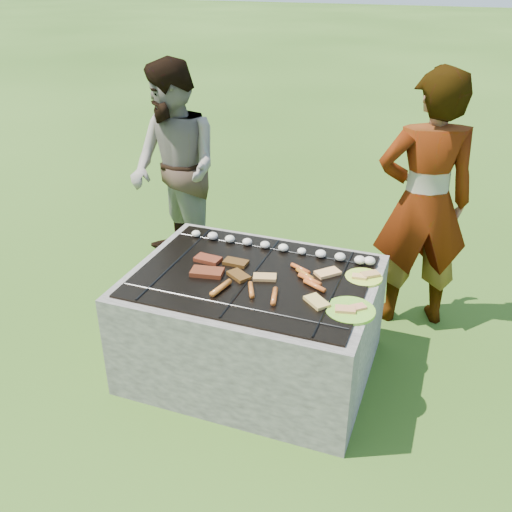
{
  "coord_description": "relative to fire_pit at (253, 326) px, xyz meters",
  "views": [
    {
      "loc": [
        0.94,
        -2.48,
        2.11
      ],
      "look_at": [
        0.0,
        0.05,
        0.7
      ],
      "focal_mm": 40.0,
      "sensor_mm": 36.0,
      "label": 1
    }
  ],
  "objects": [
    {
      "name": "lawn",
      "position": [
        0.0,
        0.0,
        -0.28
      ],
      "size": [
        60.0,
        60.0,
        0.0
      ],
      "primitive_type": "plane",
      "color": "#254411",
      "rests_on": "ground"
    },
    {
      "name": "fire_pit",
      "position": [
        0.0,
        0.0,
        0.0
      ],
      "size": [
        1.3,
        1.0,
        0.62
      ],
      "color": "#A39B91",
      "rests_on": "ground"
    },
    {
      "name": "mushrooms",
      "position": [
        0.09,
        0.32,
        0.35
      ],
      "size": [
        1.11,
        0.07,
        0.04
      ],
      "color": "#E8E4C4",
      "rests_on": "fire_pit"
    },
    {
      "name": "pork_slabs",
      "position": [
        -0.2,
        -0.01,
        0.34
      ],
      "size": [
        0.38,
        0.26,
        0.03
      ],
      "color": "#A1371D",
      "rests_on": "fire_pit"
    },
    {
      "name": "sausages",
      "position": [
        0.17,
        -0.07,
        0.34
      ],
      "size": [
        0.54,
        0.46,
        0.03
      ],
      "color": "#EF5127",
      "rests_on": "fire_pit"
    },
    {
      "name": "bread_on_grate",
      "position": [
        0.29,
        -0.01,
        0.34
      ],
      "size": [
        0.46,
        0.44,
        0.02
      ],
      "color": "tan",
      "rests_on": "fire_pit"
    },
    {
      "name": "plate_far",
      "position": [
        0.56,
        0.19,
        0.33
      ],
      "size": [
        0.26,
        0.26,
        0.03
      ],
      "color": "#F4F83B",
      "rests_on": "fire_pit"
    },
    {
      "name": "plate_near",
      "position": [
        0.56,
        -0.16,
        0.33
      ],
      "size": [
        0.3,
        0.3,
        0.03
      ],
      "color": "#B3E035",
      "rests_on": "fire_pit"
    },
    {
      "name": "cook",
      "position": [
        0.78,
        0.85,
        0.52
      ],
      "size": [
        0.68,
        0.56,
        1.61
      ],
      "primitive_type": "imported",
      "rotation": [
        0.0,
        0.0,
        3.47
      ],
      "color": "gray",
      "rests_on": "ground"
    },
    {
      "name": "bystander",
      "position": [
        -0.97,
        0.98,
        0.48
      ],
      "size": [
        0.94,
        0.9,
        1.53
      ],
      "primitive_type": "imported",
      "rotation": [
        0.0,
        0.0,
        -0.59
      ],
      "color": "gray",
      "rests_on": "ground"
    }
  ]
}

